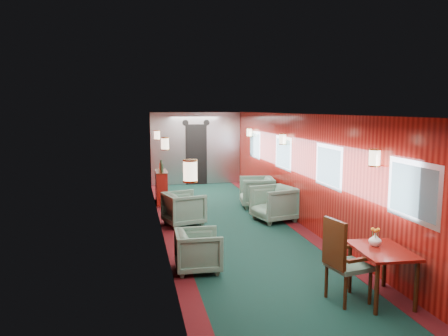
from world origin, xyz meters
name	(u,v)px	position (x,y,z in m)	size (l,w,h in m)	color
room	(238,153)	(0.00, 0.00, 1.63)	(12.00, 12.10, 2.40)	black
bulkhead	(196,149)	(0.00, 5.91, 1.18)	(2.98, 0.17, 2.39)	#B1B4B9
windows_right	(303,159)	(1.49, 0.25, 1.45)	(0.02, 8.60, 0.80)	silver
wall_sconces	(231,143)	(0.00, 0.57, 1.79)	(2.97, 7.97, 0.25)	#FFF0C6
dining_table	(382,257)	(1.11, -3.47, 0.58)	(0.71, 0.97, 0.69)	maroon
side_chair	(342,257)	(0.57, -3.43, 0.60)	(0.58, 0.60, 1.12)	#1F4A3E
credenza	(161,186)	(-1.34, 3.14, 0.45)	(0.31, 0.98, 1.15)	maroon
flower_vase	(375,240)	(1.09, -3.33, 0.78)	(0.16, 0.16, 0.17)	silver
armchair_left_near	(198,251)	(-1.09, -1.95, 0.32)	(0.69, 0.71, 0.64)	#1F4A3E
armchair_left_far	(184,209)	(-1.00, 0.79, 0.36)	(0.77, 0.79, 0.72)	#1F4A3E
armchair_right_near	(274,204)	(1.02, 0.74, 0.39)	(0.84, 0.86, 0.79)	#1F4A3E
armchair_right_far	(257,192)	(1.04, 2.20, 0.39)	(0.82, 0.85, 0.77)	#1F4A3E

